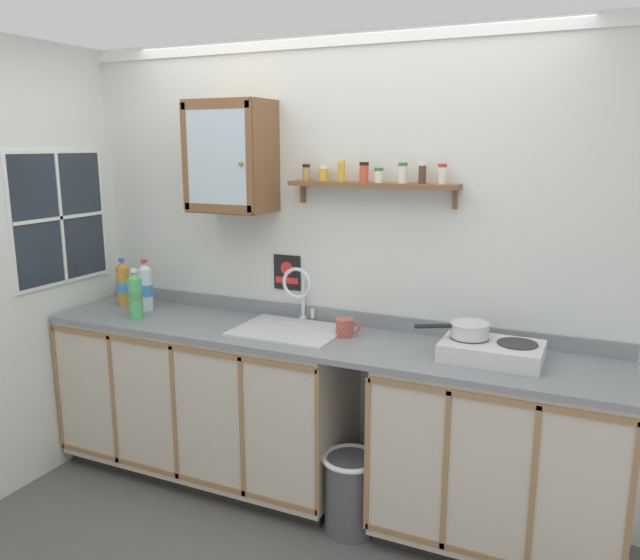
# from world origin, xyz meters

# --- Properties ---
(floor) EXTENTS (6.16, 6.16, 0.00)m
(floor) POSITION_xyz_m (0.00, 0.00, 0.00)
(floor) COLOR #565451
(floor) RESTS_ON ground
(back_wall) EXTENTS (3.76, 0.07, 2.52)m
(back_wall) POSITION_xyz_m (0.00, 0.63, 1.27)
(back_wall) COLOR silver
(back_wall) RESTS_ON ground
(lower_cabinet_run) EXTENTS (1.76, 0.59, 0.93)m
(lower_cabinet_run) POSITION_xyz_m (-0.69, 0.32, 0.47)
(lower_cabinet_run) COLOR black
(lower_cabinet_run) RESTS_ON ground
(lower_cabinet_run_right) EXTENTS (1.15, 0.59, 0.93)m
(lower_cabinet_run_right) POSITION_xyz_m (1.00, 0.32, 0.47)
(lower_cabinet_run_right) COLOR black
(lower_cabinet_run_right) RESTS_ON ground
(countertop) EXTENTS (3.12, 0.61, 0.03)m
(countertop) POSITION_xyz_m (0.00, 0.31, 0.94)
(countertop) COLOR gray
(countertop) RESTS_ON lower_cabinet_run
(backsplash) EXTENTS (3.12, 0.02, 0.08)m
(backsplash) POSITION_xyz_m (0.00, 0.59, 1.00)
(backsplash) COLOR gray
(backsplash) RESTS_ON countertop
(sink) EXTENTS (0.57, 0.48, 0.45)m
(sink) POSITION_xyz_m (-0.15, 0.35, 0.93)
(sink) COLOR silver
(sink) RESTS_ON countertop
(hot_plate_stove) EXTENTS (0.46, 0.30, 0.09)m
(hot_plate_stove) POSITION_xyz_m (0.93, 0.32, 1.00)
(hot_plate_stove) COLOR silver
(hot_plate_stove) RESTS_ON countertop
(saucepan) EXTENTS (0.33, 0.23, 0.07)m
(saucepan) POSITION_xyz_m (0.82, 0.34, 1.09)
(saucepan) COLOR silver
(saucepan) RESTS_ON hot_plate_stove
(bottle_water_clear_0) EXTENTS (0.09, 0.09, 0.31)m
(bottle_water_clear_0) POSITION_xyz_m (-1.14, 0.37, 1.10)
(bottle_water_clear_0) COLOR silver
(bottle_water_clear_0) RESTS_ON countertop
(bottle_juice_amber_1) EXTENTS (0.08, 0.08, 0.30)m
(bottle_juice_amber_1) POSITION_xyz_m (-1.35, 0.41, 1.09)
(bottle_juice_amber_1) COLOR gold
(bottle_juice_amber_1) RESTS_ON countertop
(bottle_soda_green_2) EXTENTS (0.08, 0.08, 0.29)m
(bottle_soda_green_2) POSITION_xyz_m (-1.07, 0.20, 1.09)
(bottle_soda_green_2) COLOR #4CB266
(bottle_soda_green_2) RESTS_ON countertop
(mug) EXTENTS (0.13, 0.09, 0.09)m
(mug) POSITION_xyz_m (0.17, 0.38, 1.00)
(mug) COLOR #B24C47
(mug) RESTS_ON countertop
(wall_cabinet) EXTENTS (0.45, 0.32, 0.61)m
(wall_cabinet) POSITION_xyz_m (-0.55, 0.46, 1.88)
(wall_cabinet) COLOR brown
(spice_shelf) EXTENTS (0.91, 0.14, 0.23)m
(spice_shelf) POSITION_xyz_m (0.24, 0.54, 1.76)
(spice_shelf) COLOR brown
(warning_sign) EXTENTS (0.17, 0.01, 0.20)m
(warning_sign) POSITION_xyz_m (-0.29, 0.60, 1.22)
(warning_sign) COLOR black
(window) EXTENTS (0.03, 0.71, 0.79)m
(window) POSITION_xyz_m (-1.57, 0.16, 1.52)
(window) COLOR #262D38
(trash_bin) EXTENTS (0.30, 0.30, 0.41)m
(trash_bin) POSITION_xyz_m (0.30, 0.14, 0.22)
(trash_bin) COLOR #4C4C51
(trash_bin) RESTS_ON ground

